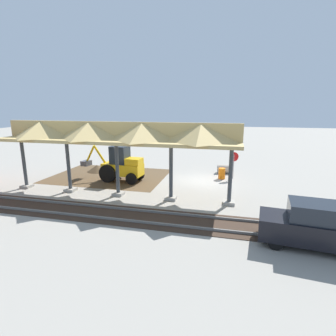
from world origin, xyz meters
TOP-DOWN VIEW (x-y plane):
  - ground_plane at (0.00, 0.00)m, footprint 120.00×120.00m
  - dirt_work_zone at (8.02, 0.26)m, footprint 9.56×7.00m
  - platform_canopy at (5.18, 4.72)m, footprint 15.76×3.20m
  - rail_tracks at (0.00, 7.85)m, footprint 60.00×2.58m
  - stop_sign at (-2.34, -1.35)m, footprint 0.73×0.26m
  - backhoe at (6.39, 1.43)m, footprint 5.35×1.94m
  - dirt_mound at (9.80, -0.93)m, footprint 3.72×3.72m
  - concrete_pipe at (-1.57, -3.01)m, footprint 1.25×0.86m
  - distant_parked_car at (-5.57, 9.05)m, footprint 4.37×2.21m
  - traffic_barrel at (-1.44, -1.04)m, footprint 0.56×0.56m

SIDE VIEW (x-z plane):
  - ground_plane at x=0.00m, z-range 0.00..0.00m
  - dirt_mound at x=9.80m, z-range -0.62..0.62m
  - dirt_work_zone at x=8.02m, z-range 0.00..0.01m
  - rail_tracks at x=0.00m, z-range -0.05..0.10m
  - concrete_pipe at x=-1.57m, z-range 0.00..0.77m
  - traffic_barrel at x=-1.44m, z-range 0.00..0.90m
  - distant_parked_car at x=-5.57m, z-range -0.01..1.97m
  - backhoe at x=6.39m, z-range -0.15..2.67m
  - stop_sign at x=-2.34m, z-range 0.48..2.70m
  - platform_canopy at x=5.18m, z-range 1.72..6.62m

